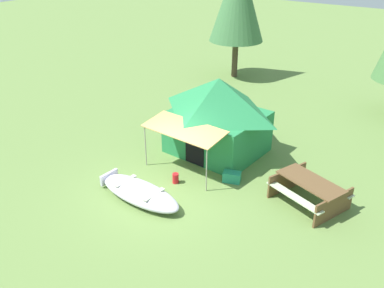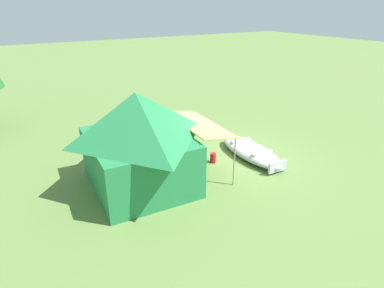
# 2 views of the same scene
# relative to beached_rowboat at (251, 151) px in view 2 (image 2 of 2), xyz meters

# --- Properties ---
(ground_plane) EXTENTS (80.00, 80.00, 0.00)m
(ground_plane) POSITION_rel_beached_rowboat_xyz_m (0.28, 0.79, -0.23)
(ground_plane) COLOR olive
(beached_rowboat) EXTENTS (2.93, 1.19, 0.44)m
(beached_rowboat) POSITION_rel_beached_rowboat_xyz_m (0.00, 0.00, 0.00)
(beached_rowboat) COLOR silver
(beached_rowboat) RESTS_ON ground_plane
(canvas_cabin_tent) EXTENTS (3.39, 3.96, 2.71)m
(canvas_cabin_tent) POSITION_rel_beached_rowboat_xyz_m (0.24, 3.87, 1.17)
(canvas_cabin_tent) COLOR #267F46
(canvas_cabin_tent) RESTS_ON ground_plane
(picnic_table) EXTENTS (2.32, 2.10, 0.76)m
(picnic_table) POSITION_rel_beached_rowboat_xyz_m (4.12, 2.65, 0.26)
(picnic_table) COLOR brown
(picnic_table) RESTS_ON ground_plane
(cooler_box) EXTENTS (0.62, 0.48, 0.34)m
(cooler_box) POSITION_rel_beached_rowboat_xyz_m (1.73, 2.39, -0.06)
(cooler_box) COLOR #218668
(cooler_box) RESTS_ON ground_plane
(fuel_can) EXTENTS (0.25, 0.25, 0.32)m
(fuel_can) POSITION_rel_beached_rowboat_xyz_m (0.33, 1.31, -0.07)
(fuel_can) COLOR red
(fuel_can) RESTS_ON ground_plane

